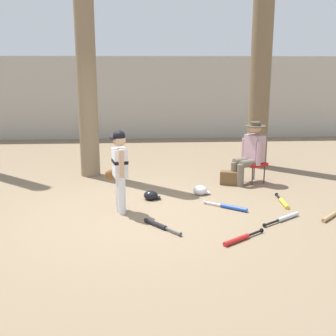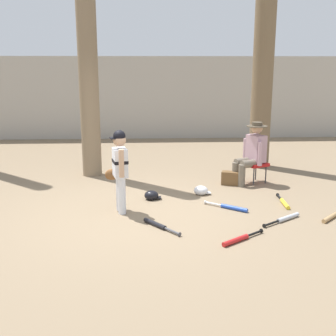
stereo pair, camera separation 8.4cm
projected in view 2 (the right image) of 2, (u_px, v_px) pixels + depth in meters
ground_plane at (134, 215)px, 6.62m from camera, size 60.00×60.00×0.00m
concrete_back_wall at (140, 98)px, 13.38m from camera, size 18.00×0.36×2.52m
tree_near_player at (87, 52)px, 8.46m from camera, size 0.52×0.52×5.54m
tree_behind_spectator at (264, 54)px, 9.24m from camera, size 0.69×0.69×5.69m
young_ballplayer at (119, 166)px, 6.61m from camera, size 0.41×0.57×1.31m
folding_stool at (255, 165)px, 8.36m from camera, size 0.53×0.53×0.41m
seated_spectator at (252, 151)px, 8.25m from camera, size 0.67×0.55×1.20m
handbag_beside_stool at (231, 178)px, 8.27m from camera, size 0.38×0.28×0.26m
bat_red_barrel at (239, 239)px, 5.62m from camera, size 0.65×0.50×0.07m
bat_yellow_trainer at (284, 203)px, 7.11m from camera, size 0.10×0.72×0.07m
bat_blue_youth at (231, 207)px, 6.88m from camera, size 0.65×0.52×0.07m
bat_wood_tan at (332, 217)px, 6.46m from camera, size 0.59×0.57×0.07m
bat_aluminum_silver at (285, 218)px, 6.38m from camera, size 0.69×0.51×0.07m
bat_black_composite at (158, 225)px, 6.12m from camera, size 0.52×0.63×0.07m
batting_helmet_white at (201, 191)px, 7.65m from camera, size 0.30×0.23×0.17m
batting_helmet_black at (152, 195)px, 7.38m from camera, size 0.29×0.22×0.17m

